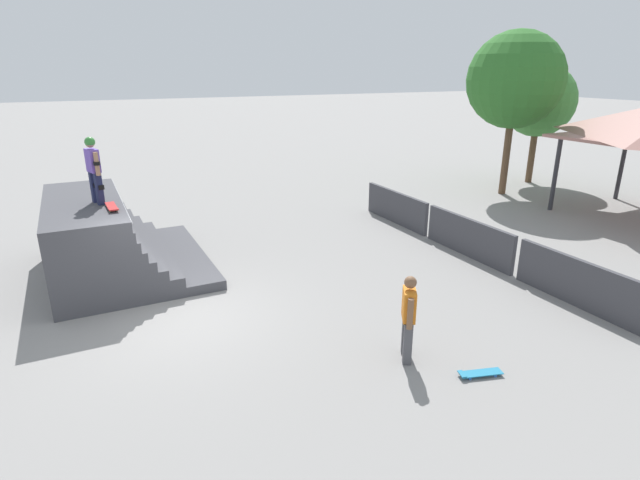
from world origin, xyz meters
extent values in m
plane|color=gray|center=(0.00, 0.00, 0.00)|extent=(160.00, 160.00, 0.00)
cube|color=#424247|center=(-3.28, -0.47, 0.12)|extent=(4.82, 3.64, 0.24)
cube|color=#424247|center=(-3.28, -0.93, 0.36)|extent=(4.82, 2.71, 0.24)
cube|color=#424247|center=(-3.28, -1.10, 0.60)|extent=(4.82, 2.37, 0.24)
cube|color=#424247|center=(-3.28, -1.22, 0.84)|extent=(4.82, 2.14, 0.24)
cube|color=#424247|center=(-3.28, -1.30, 1.08)|extent=(4.82, 1.98, 0.24)
cube|color=#424247|center=(-3.28, -1.36, 1.32)|extent=(4.82, 1.86, 0.24)
cube|color=#424247|center=(-3.28, -1.40, 1.56)|extent=(4.82, 1.78, 0.24)
cube|color=#424247|center=(-3.28, -1.42, 1.80)|extent=(4.82, 1.73, 0.24)
cylinder|color=silver|center=(-3.28, -0.57, 1.89)|extent=(4.72, 0.07, 0.07)
cube|color=#1E2347|center=(-2.67, -1.01, 2.30)|extent=(0.17, 0.17, 0.75)
cube|color=black|center=(-2.68, -0.99, 2.34)|extent=(0.20, 0.17, 0.11)
cube|color=#1E2347|center=(-2.99, -1.11, 2.30)|extent=(0.17, 0.17, 0.75)
cube|color=black|center=(-3.00, -1.08, 2.34)|extent=(0.20, 0.17, 0.11)
cube|color=#6B4CB7|center=(-2.83, -1.06, 2.94)|extent=(0.45, 0.31, 0.53)
cylinder|color=#A87A5B|center=(-2.59, -0.99, 2.89)|extent=(0.12, 0.12, 0.53)
cylinder|color=black|center=(-2.59, -0.99, 2.90)|extent=(0.19, 0.19, 0.08)
cylinder|color=#A87A5B|center=(-3.07, -1.13, 2.89)|extent=(0.12, 0.12, 0.53)
cylinder|color=black|center=(-3.07, -1.13, 2.90)|extent=(0.19, 0.19, 0.08)
sphere|color=#A87A5B|center=(-2.83, -1.06, 3.33)|extent=(0.21, 0.21, 0.21)
sphere|color=#337F33|center=(-2.83, -1.06, 3.36)|extent=(0.23, 0.23, 0.23)
cylinder|color=green|center=(-1.93, -0.75, 1.95)|extent=(0.05, 0.03, 0.05)
cylinder|color=green|center=(-1.92, -0.89, 1.95)|extent=(0.05, 0.03, 0.05)
cylinder|color=green|center=(-2.45, -0.77, 1.95)|extent=(0.05, 0.03, 0.05)
cylinder|color=green|center=(-2.44, -0.91, 1.95)|extent=(0.05, 0.03, 0.05)
cube|color=#B22323|center=(-2.18, -0.83, 1.98)|extent=(0.85, 0.24, 0.02)
cube|color=#B22323|center=(-1.80, -0.81, 2.00)|extent=(0.11, 0.20, 0.02)
cube|color=#4C4C51|center=(3.24, 3.50, 0.39)|extent=(0.20, 0.20, 0.79)
cube|color=#4C4C51|center=(3.53, 3.32, 0.39)|extent=(0.20, 0.20, 0.79)
cube|color=orange|center=(3.38, 3.41, 1.06)|extent=(0.47, 0.40, 0.56)
cylinder|color=brown|center=(3.16, 3.55, 1.02)|extent=(0.14, 0.14, 0.56)
cylinder|color=brown|center=(3.61, 3.28, 1.02)|extent=(0.14, 0.14, 0.56)
sphere|color=brown|center=(3.38, 3.41, 1.48)|extent=(0.22, 0.22, 0.22)
cylinder|color=blue|center=(4.41, 3.98, 0.03)|extent=(0.04, 0.06, 0.05)
cylinder|color=blue|center=(4.28, 4.02, 0.03)|extent=(0.04, 0.06, 0.05)
cylinder|color=blue|center=(4.54, 4.42, 0.03)|extent=(0.04, 0.06, 0.05)
cylinder|color=blue|center=(4.41, 4.46, 0.03)|extent=(0.04, 0.06, 0.05)
cube|color=teal|center=(4.41, 4.22, 0.06)|extent=(0.40, 0.77, 0.02)
cube|color=teal|center=(4.32, 3.89, 0.08)|extent=(0.22, 0.14, 0.02)
cube|color=#3D3D42|center=(-3.63, 8.00, 0.53)|extent=(3.27, 0.12, 1.05)
cube|color=#3D3D42|center=(-0.15, 8.00, 0.53)|extent=(3.27, 0.12, 1.05)
cube|color=#3D3D42|center=(3.32, 8.00, 0.53)|extent=(3.27, 0.12, 1.05)
cylinder|color=#2D2D33|center=(-2.42, 14.00, 1.31)|extent=(0.16, 0.16, 2.62)
cylinder|color=#2D2D33|center=(-2.42, 17.72, 1.31)|extent=(0.16, 0.16, 2.62)
cylinder|color=brown|center=(-6.18, 17.04, 1.24)|extent=(0.28, 0.28, 2.49)
sphere|color=#3D7F38|center=(-6.18, 17.04, 3.60)|extent=(3.08, 3.08, 3.08)
cylinder|color=brown|center=(-5.08, 14.31, 1.58)|extent=(0.28, 0.28, 3.17)
sphere|color=#2D6B28|center=(-5.08, 14.31, 4.50)|extent=(3.71, 3.71, 3.71)
camera|label=1|loc=(9.69, -1.43, 4.95)|focal=28.00mm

